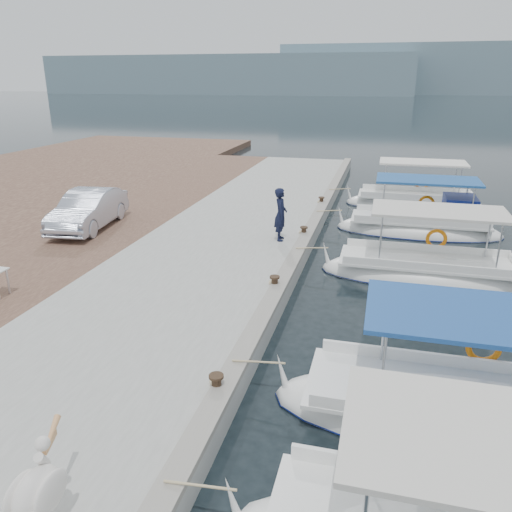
{
  "coord_description": "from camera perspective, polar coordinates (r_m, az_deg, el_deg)",
  "views": [
    {
      "loc": [
        2.32,
        -10.95,
        5.97
      ],
      "look_at": [
        -1.0,
        1.96,
        1.2
      ],
      "focal_mm": 35.0,
      "sensor_mm": 36.0,
      "label": 1
    }
  ],
  "objects": [
    {
      "name": "concrete_quay",
      "position": [
        17.76,
        -3.81,
        0.86
      ],
      "size": [
        6.0,
        40.0,
        0.5
      ],
      "primitive_type": "cube",
      "color": "#9B9C96",
      "rests_on": "ground"
    },
    {
      "name": "parked_car",
      "position": [
        20.2,
        -18.61,
        5.06
      ],
      "size": [
        2.05,
        4.53,
        1.44
      ],
      "primitive_type": "imported",
      "rotation": [
        0.0,
        0.0,
        0.12
      ],
      "color": "silver",
      "rests_on": "cobblestone_strip"
    },
    {
      "name": "fishing_caique_e",
      "position": [
        25.73,
        17.68,
        5.63
      ],
      "size": [
        6.66,
        2.25,
        2.83
      ],
      "color": "white",
      "rests_on": "ground"
    },
    {
      "name": "distant_hills",
      "position": [
        214.19,
        23.03,
        18.68
      ],
      "size": [
        330.0,
        60.0,
        18.0
      ],
      "color": "slate",
      "rests_on": "ground"
    },
    {
      "name": "quay_curb",
      "position": [
        17.03,
        5.1,
        1.09
      ],
      "size": [
        0.44,
        40.0,
        0.12
      ],
      "primitive_type": "cube",
      "color": "gray",
      "rests_on": "concrete_quay"
    },
    {
      "name": "pelican",
      "position": [
        7.52,
        -23.68,
        -23.2
      ],
      "size": [
        0.67,
        1.38,
        1.07
      ],
      "color": "tan",
      "rests_on": "concrete_quay"
    },
    {
      "name": "ground",
      "position": [
        12.68,
        2.19,
        -8.41
      ],
      "size": [
        400.0,
        400.0,
        0.0
      ],
      "primitive_type": "plane",
      "color": "black",
      "rests_on": "ground"
    },
    {
      "name": "fisherman",
      "position": [
        17.64,
        2.83,
        4.78
      ],
      "size": [
        0.56,
        0.75,
        1.88
      ],
      "primitive_type": "imported",
      "rotation": [
        0.0,
        0.0,
        1.75
      ],
      "color": "black",
      "rests_on": "concrete_quay"
    },
    {
      "name": "cobblestone_strip",
      "position": [
        19.84,
        -17.68,
        1.98
      ],
      "size": [
        4.0,
        40.0,
        0.5
      ],
      "primitive_type": "cube",
      "color": "brown",
      "rests_on": "ground"
    },
    {
      "name": "fishing_caique_b",
      "position": [
        10.31,
        23.2,
        -16.69
      ],
      "size": [
        7.24,
        2.41,
        2.83
      ],
      "color": "white",
      "rests_on": "ground"
    },
    {
      "name": "fishing_caique_d",
      "position": [
        21.38,
        18.32,
        3.01
      ],
      "size": [
        6.55,
        2.29,
        2.83
      ],
      "color": "white",
      "rests_on": "ground"
    },
    {
      "name": "mooring_bollards",
      "position": [
        13.78,
        2.14,
        -2.84
      ],
      "size": [
        0.28,
        20.28,
        0.33
      ],
      "color": "black",
      "rests_on": "concrete_quay"
    },
    {
      "name": "fishing_caique_c",
      "position": [
        16.63,
        18.84,
        -2.0
      ],
      "size": [
        6.58,
        2.25,
        2.83
      ],
      "color": "white",
      "rests_on": "ground"
    }
  ]
}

